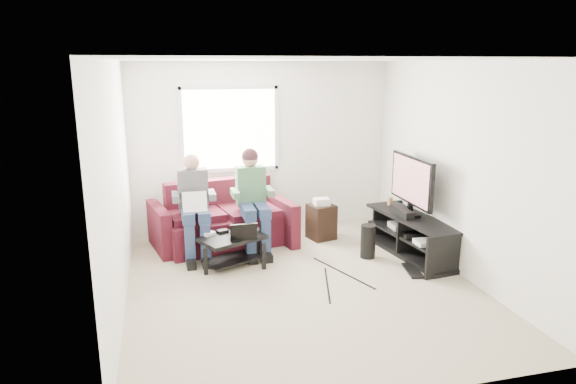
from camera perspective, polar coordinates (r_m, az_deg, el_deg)
The scene contains 26 objects.
floor at distance 6.22m, azimuth 1.44°, elevation -10.19°, with size 4.50×4.50×0.00m, color #BFB094.
ceiling at distance 5.67m, azimuth 1.60°, elevation 14.51°, with size 4.50×4.50×0.00m, color white.
wall_back at distance 7.96m, azimuth -2.86°, elevation 4.96°, with size 4.50×4.50×0.00m, color white.
wall_front at distance 3.77m, azimuth 10.79°, elevation -5.60°, with size 4.50×4.50×0.00m, color white.
wall_left at distance 5.62m, azimuth -18.52°, elevation 0.43°, with size 4.50×4.50×0.00m, color white.
wall_right at distance 6.63m, azimuth 18.43°, elevation 2.41°, with size 4.50×4.50×0.00m, color white.
window at distance 7.82m, azimuth -6.48°, elevation 6.95°, with size 1.48×0.04×1.28m.
sofa at distance 7.49m, azimuth -7.37°, elevation -3.35°, with size 2.10×1.23×0.90m.
person_left at distance 7.00m, azimuth -10.38°, elevation -1.03°, with size 0.40×0.71×1.38m.
person_right at distance 7.10m, azimuth -3.96°, elevation -0.12°, with size 0.40×0.71×1.42m.
laptop_silver at distance 6.83m, azimuth -10.27°, elevation -1.53°, with size 0.32×0.22×0.24m, color silver, non-canonical shape.
coffee_table at distance 6.69m, azimuth -6.20°, elevation -5.80°, with size 0.93×0.78×0.40m.
laptop_black at distance 6.56m, azimuth -5.11°, elevation -4.09°, with size 0.34×0.24×0.24m, color black, non-canonical shape.
controller_a at distance 6.73m, azimuth -8.74°, elevation -4.62°, with size 0.14×0.09×0.04m, color silver.
controller_b at distance 6.81m, azimuth -7.28°, elevation -4.36°, with size 0.14×0.09×0.04m, color black.
controller_c at distance 6.83m, azimuth -3.91°, elevation -4.20°, with size 0.14×0.09×0.04m, color gray.
tv_stand at distance 7.25m, azimuth 13.61°, elevation -4.96°, with size 0.71×1.70×0.55m.
tv at distance 7.13m, azimuth 13.57°, elevation 1.09°, with size 0.12×1.10×0.81m.
soundbar at distance 7.17m, azimuth 12.55°, elevation -2.15°, with size 0.12×0.50×0.10m, color black.
drink_cup at distance 7.66m, azimuth 11.27°, elevation -0.97°, with size 0.08×0.08×0.12m, color #AB7549.
console_white at distance 6.89m, azimuth 15.17°, elevation -5.40°, with size 0.30×0.22×0.06m, color silver.
console_grey at distance 7.47m, azimuth 12.59°, elevation -3.64°, with size 0.34×0.26×0.08m, color gray.
console_black at distance 7.18m, azimuth 13.82°, elevation -4.48°, with size 0.38×0.30×0.07m, color black.
subwoofer at distance 7.03m, azimuth 8.88°, elevation -5.44°, with size 0.20×0.20×0.46m, color black.
keyboard_floor at distance 6.75m, azimuth 13.68°, elevation -8.48°, with size 0.16×0.47×0.03m, color black.
end_table at distance 7.69m, azimuth 3.72°, elevation -3.18°, with size 0.35×0.35×0.62m.
Camera 1 is at (-1.53, -5.46, 2.55)m, focal length 32.00 mm.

